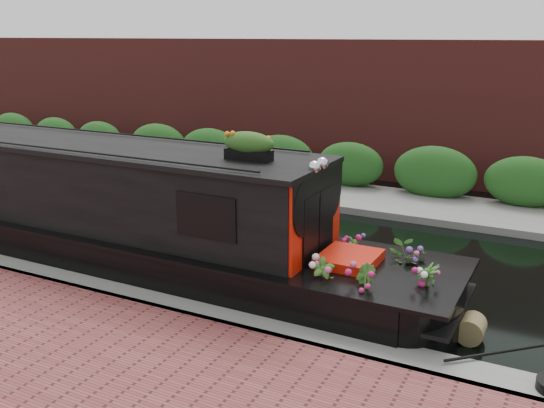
% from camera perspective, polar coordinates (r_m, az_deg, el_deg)
% --- Properties ---
extents(ground, '(80.00, 80.00, 0.00)m').
position_cam_1_polar(ground, '(12.21, -0.65, -4.19)').
color(ground, black).
rests_on(ground, ground).
extents(near_bank_coping, '(40.00, 0.60, 0.50)m').
position_cam_1_polar(near_bank_coping, '(9.64, -9.98, -10.10)').
color(near_bank_coping, slate).
rests_on(near_bank_coping, ground).
extents(far_bank_path, '(40.00, 2.40, 0.34)m').
position_cam_1_polar(far_bank_path, '(15.87, 6.45, 0.45)').
color(far_bank_path, slate).
rests_on(far_bank_path, ground).
extents(far_hedge, '(40.00, 1.10, 2.80)m').
position_cam_1_polar(far_hedge, '(16.69, 7.55, 1.18)').
color(far_hedge, '#1F4F1A').
rests_on(far_hedge, ground).
extents(far_brick_wall, '(40.00, 1.00, 8.00)m').
position_cam_1_polar(far_brick_wall, '(18.62, 9.75, 2.62)').
color(far_brick_wall, maroon).
rests_on(far_brick_wall, ground).
extents(narrowboat, '(12.48, 2.25, 2.94)m').
position_cam_1_polar(narrowboat, '(11.63, -15.60, -1.30)').
color(narrowboat, black).
rests_on(narrowboat, ground).
extents(rope_fender, '(0.38, 0.41, 0.38)m').
position_cam_1_polar(rope_fender, '(9.08, 18.23, -11.08)').
color(rope_fender, brown).
rests_on(rope_fender, ground).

